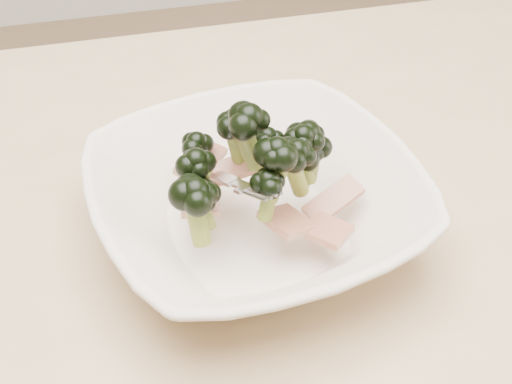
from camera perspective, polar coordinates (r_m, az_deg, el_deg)
dining_table at (r=0.73m, az=-6.05°, el=-9.52°), size 1.20×0.80×0.75m
broccoli_dish at (r=0.63m, az=-0.00°, el=-0.63°), size 0.33×0.33×0.14m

